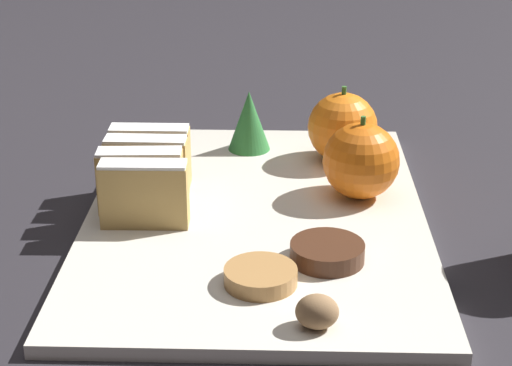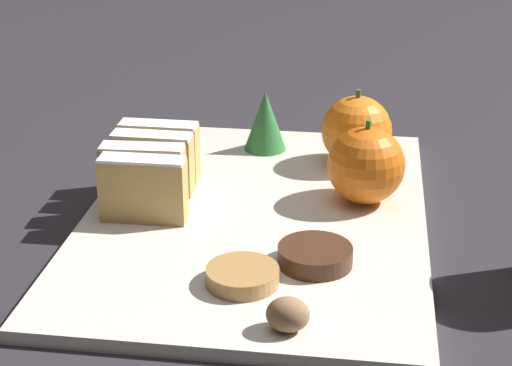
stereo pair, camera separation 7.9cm
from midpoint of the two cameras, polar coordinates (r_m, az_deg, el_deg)
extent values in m
plane|color=#28262B|center=(0.81, 2.80, -2.79)|extent=(6.00, 6.00, 0.00)
cube|color=silver|center=(0.81, 2.81, -2.40)|extent=(0.32, 0.45, 0.01)
cube|color=tan|center=(0.78, -4.67, -0.57)|extent=(0.08, 0.02, 0.06)
cube|color=white|center=(0.77, -4.74, 1.52)|extent=(0.08, 0.02, 0.00)
cube|color=tan|center=(0.81, -4.74, 0.35)|extent=(0.08, 0.03, 0.06)
cube|color=white|center=(0.80, -4.81, 2.38)|extent=(0.08, 0.03, 0.00)
cube|color=tan|center=(0.84, -4.23, 1.18)|extent=(0.08, 0.02, 0.06)
cube|color=white|center=(0.83, -4.29, 3.15)|extent=(0.08, 0.02, 0.00)
cube|color=tan|center=(0.86, -3.87, 1.96)|extent=(0.08, 0.02, 0.06)
cube|color=white|center=(0.85, -3.92, 3.87)|extent=(0.08, 0.02, 0.00)
sphere|color=orange|center=(0.91, 9.21, 3.41)|extent=(0.07, 0.07, 0.07)
cylinder|color=#38702D|center=(0.90, 9.37, 5.82)|extent=(0.01, 0.01, 0.01)
sphere|color=orange|center=(0.82, 10.09, 1.12)|extent=(0.07, 0.07, 0.07)
cylinder|color=#38702D|center=(0.81, 10.29, 3.75)|extent=(0.01, 0.01, 0.01)
ellipsoid|color=#8E6B47|center=(0.63, 5.80, -8.82)|extent=(0.03, 0.03, 0.03)
cylinder|color=#472819|center=(0.72, 7.14, -4.91)|extent=(0.06, 0.06, 0.02)
cylinder|color=#B27F47|center=(0.68, 2.42, -6.31)|extent=(0.06, 0.06, 0.01)
cone|color=#2D7538|center=(0.94, 3.03, 4.13)|extent=(0.05, 0.05, 0.07)
camera|label=1|loc=(0.04, -87.14, 1.25)|focal=60.00mm
camera|label=2|loc=(0.04, 92.86, -1.25)|focal=60.00mm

